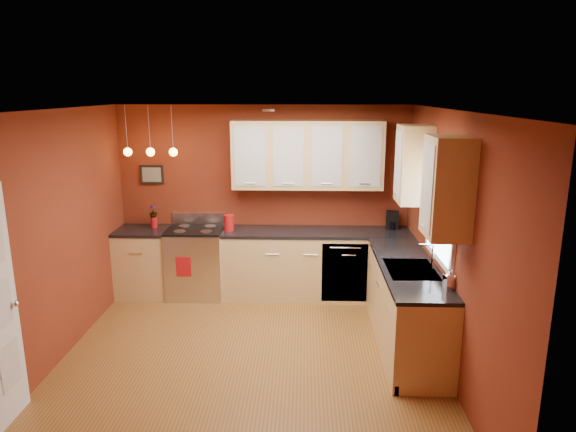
{
  "coord_description": "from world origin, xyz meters",
  "views": [
    {
      "loc": [
        0.57,
        -4.89,
        2.78
      ],
      "look_at": [
        0.37,
        1.0,
        1.34
      ],
      "focal_mm": 32.0,
      "sensor_mm": 36.0,
      "label": 1
    }
  ],
  "objects_px": {
    "sink": "(411,271)",
    "coffee_maker": "(392,221)",
    "red_canister": "(229,223)",
    "gas_range": "(197,262)",
    "soap_pump": "(450,279)"
  },
  "relations": [
    {
      "from": "sink",
      "to": "red_canister",
      "type": "height_order",
      "value": "sink"
    },
    {
      "from": "red_canister",
      "to": "soap_pump",
      "type": "height_order",
      "value": "red_canister"
    },
    {
      "from": "sink",
      "to": "coffee_maker",
      "type": "relative_size",
      "value": 2.88
    },
    {
      "from": "red_canister",
      "to": "soap_pump",
      "type": "distance_m",
      "value": 3.14
    },
    {
      "from": "gas_range",
      "to": "coffee_maker",
      "type": "xyz_separation_m",
      "value": [
        2.69,
        0.14,
        0.57
      ]
    },
    {
      "from": "gas_range",
      "to": "sink",
      "type": "bearing_deg",
      "value": -29.78
    },
    {
      "from": "sink",
      "to": "soap_pump",
      "type": "relative_size",
      "value": 3.45
    },
    {
      "from": "sink",
      "to": "red_canister",
      "type": "bearing_deg",
      "value": 145.7
    },
    {
      "from": "soap_pump",
      "to": "coffee_maker",
      "type": "bearing_deg",
      "value": 94.73
    },
    {
      "from": "sink",
      "to": "red_canister",
      "type": "xyz_separation_m",
      "value": [
        -2.15,
        1.47,
        0.14
      ]
    },
    {
      "from": "gas_range",
      "to": "coffee_maker",
      "type": "relative_size",
      "value": 4.56
    },
    {
      "from": "sink",
      "to": "gas_range",
      "type": "bearing_deg",
      "value": 150.22
    },
    {
      "from": "gas_range",
      "to": "coffee_maker",
      "type": "height_order",
      "value": "coffee_maker"
    },
    {
      "from": "gas_range",
      "to": "coffee_maker",
      "type": "distance_m",
      "value": 2.75
    },
    {
      "from": "gas_range",
      "to": "soap_pump",
      "type": "bearing_deg",
      "value": -35.55
    }
  ]
}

